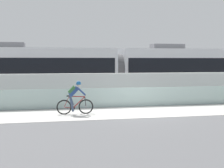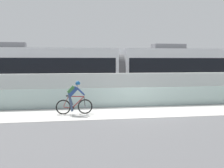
{
  "view_description": "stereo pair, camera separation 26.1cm",
  "coord_description": "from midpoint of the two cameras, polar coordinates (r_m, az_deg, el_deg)",
  "views": [
    {
      "loc": [
        -4.3,
        -14.15,
        2.61
      ],
      "look_at": [
        -1.13,
        2.35,
        1.25
      ],
      "focal_mm": 47.2,
      "sensor_mm": 36.0,
      "label": 1
    },
    {
      "loc": [
        -4.04,
        -14.2,
        2.61
      ],
      "look_at": [
        -1.13,
        2.35,
        1.25
      ],
      "focal_mm": 47.2,
      "sensor_mm": 36.0,
      "label": 2
    }
  ],
  "objects": [
    {
      "name": "ground_plane",
      "position": [
        15.01,
        6.34,
        -5.42
      ],
      "size": [
        200.0,
        200.0,
        0.0
      ],
      "primitive_type": "plane",
      "color": "slate"
    },
    {
      "name": "bike_path_deck",
      "position": [
        15.0,
        6.34,
        -5.4
      ],
      "size": [
        32.0,
        3.2,
        0.01
      ],
      "primitive_type": "cube",
      "color": "silver",
      "rests_on": "ground"
    },
    {
      "name": "glass_parapet",
      "position": [
        16.69,
        4.58,
        -2.53
      ],
      "size": [
        32.0,
        0.05,
        1.07
      ],
      "primitive_type": "cube",
      "color": "#ADC6C1",
      "rests_on": "ground"
    },
    {
      "name": "concrete_barrier_wall",
      "position": [
        18.39,
        3.17,
        -0.7
      ],
      "size": [
        32.0,
        0.36,
        1.81
      ],
      "primitive_type": "cube",
      "color": "silver",
      "rests_on": "ground"
    },
    {
      "name": "tram_rail_near",
      "position": [
        20.9,
        1.61,
        -2.54
      ],
      "size": [
        32.0,
        0.08,
        0.01
      ],
      "primitive_type": "cube",
      "color": "#595654",
      "rests_on": "ground"
    },
    {
      "name": "tram_rail_far",
      "position": [
        22.29,
        0.87,
        -2.09
      ],
      "size": [
        32.0,
        0.08,
        0.01
      ],
      "primitive_type": "cube",
      "color": "#595654",
      "rests_on": "ground"
    },
    {
      "name": "tram",
      "position": [
        21.48,
        1.65,
        2.71
      ],
      "size": [
        22.56,
        2.54,
        3.81
      ],
      "color": "silver",
      "rests_on": "ground"
    },
    {
      "name": "cyclist_on_bike",
      "position": [
        14.31,
        -6.85,
        -2.67
      ],
      "size": [
        1.77,
        0.58,
        1.61
      ],
      "color": "black",
      "rests_on": "ground"
    }
  ]
}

